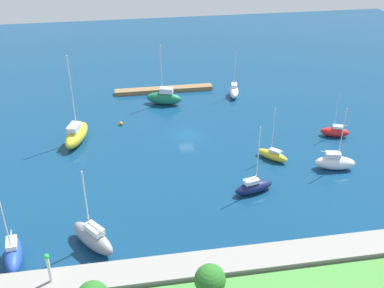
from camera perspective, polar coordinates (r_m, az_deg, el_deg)
water at (r=80.13m, az=-0.70°, el=1.14°), size 160.00×160.00×0.00m
pier_dock at (r=97.30m, az=-3.49°, el=6.72°), size 20.34×2.03×0.85m
breakwater at (r=53.89m, az=4.82°, el=-14.55°), size 60.77×3.84×1.50m
harbor_beacon at (r=51.56m, az=-17.31°, el=-14.17°), size 0.56×0.56×3.73m
park_tree_west at (r=46.38m, az=2.24°, el=-16.42°), size 3.09×3.09×5.26m
sailboat_yellow_off_beacon at (r=79.35m, az=-14.08°, el=1.16°), size 4.90×8.40×15.11m
sailboat_white_along_channel at (r=95.01m, az=5.21°, el=6.50°), size 2.92×5.40×9.61m
sailboat_navy_near_pier at (r=65.65m, az=7.62°, el=-5.24°), size 6.13×3.24×10.33m
sailboat_green_lone_north at (r=91.16m, az=-3.46°, el=5.75°), size 7.35×4.37×11.97m
sailboat_blue_by_breakwater at (r=57.88m, az=-21.19°, el=-12.58°), size 2.71×6.23×10.45m
sailboat_red_inner_mooring at (r=82.99m, az=17.23°, el=1.47°), size 5.07×3.25×8.06m
sailboat_gray_far_north at (r=57.13m, az=-12.16°, el=-11.22°), size 6.04×7.02×10.67m
sailboat_yellow_far_south at (r=73.75m, az=9.91°, el=-1.32°), size 4.65×4.81×8.86m
sailboat_white_east_end at (r=73.40m, az=17.24°, el=-2.15°), size 6.31×3.42×10.21m
mooring_buoy_orange at (r=84.26m, az=-8.77°, el=2.54°), size 0.67×0.67×0.67m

